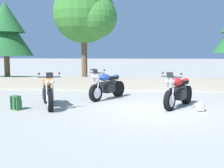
% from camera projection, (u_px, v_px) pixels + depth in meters
% --- Properties ---
extents(ground_plane, '(120.00, 120.00, 0.00)m').
position_uv_depth(ground_plane, '(154.00, 110.00, 8.69)').
color(ground_plane, '#A3A099').
extents(stone_wall, '(36.00, 0.80, 0.55)m').
position_uv_depth(stone_wall, '(147.00, 83.00, 13.41)').
color(stone_wall, '#A89E89').
rests_on(stone_wall, ground).
extents(motorcycle_orange_near_left, '(1.01, 1.98, 1.18)m').
position_uv_depth(motorcycle_orange_near_left, '(48.00, 92.00, 9.08)').
color(motorcycle_orange_near_left, black).
rests_on(motorcycle_orange_near_left, ground).
extents(motorcycle_blue_centre, '(1.23, 1.85, 1.18)m').
position_uv_depth(motorcycle_blue_centre, '(107.00, 86.00, 10.63)').
color(motorcycle_blue_centre, black).
rests_on(motorcycle_blue_centre, ground).
extents(motorcycle_red_far_right, '(1.22, 1.86, 1.18)m').
position_uv_depth(motorcycle_red_far_right, '(178.00, 92.00, 9.11)').
color(motorcycle_red_far_right, black).
rests_on(motorcycle_red_far_right, ground).
extents(rider_backpack, '(0.35, 0.33, 0.47)m').
position_uv_depth(rider_backpack, '(16.00, 102.00, 8.67)').
color(rider_backpack, '#2D6B38').
rests_on(rider_backpack, ground).
extents(rider_helmet, '(0.28, 0.28, 0.28)m').
position_uv_depth(rider_helmet, '(200.00, 107.00, 8.50)').
color(rider_helmet, silver).
rests_on(rider_helmet, ground).
extents(pine_tree_far_left, '(2.63, 2.63, 3.66)m').
position_uv_depth(pine_tree_far_left, '(6.00, 30.00, 13.94)').
color(pine_tree_far_left, brown).
rests_on(pine_tree_far_left, stone_wall).
extents(leafy_tree_mid_left, '(3.09, 2.94, 4.56)m').
position_uv_depth(leafy_tree_mid_left, '(87.00, 14.00, 13.44)').
color(leafy_tree_mid_left, brown).
rests_on(leafy_tree_mid_left, stone_wall).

